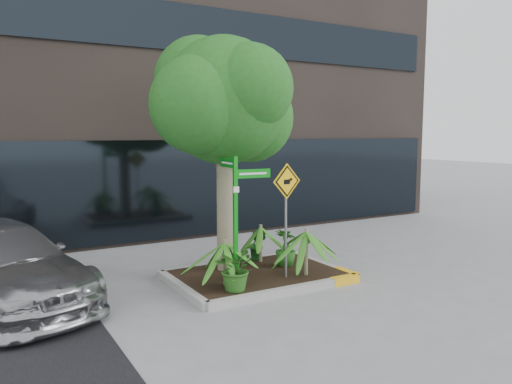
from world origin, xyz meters
TOP-DOWN VIEW (x-y plane):
  - ground at (0.00, 0.00)m, footprint 80.00×80.00m
  - planter at (0.23, 0.27)m, footprint 3.35×2.36m
  - tree at (-0.24, 0.85)m, footprint 3.19×2.83m
  - palm_front at (0.93, -0.33)m, footprint 1.03×1.03m
  - palm_left at (-0.71, -0.09)m, footprint 0.93×0.93m
  - palm_back at (0.69, 0.99)m, footprint 0.90×0.90m
  - shrub_a at (-0.71, -0.48)m, footprint 1.03×1.03m
  - shrub_b at (0.95, 0.42)m, footprint 0.60×0.60m
  - shrub_c at (-0.47, -0.28)m, footprint 0.38×0.38m
  - shrub_d at (0.71, 1.15)m, footprint 0.52×0.52m
  - street_sign_post at (-0.55, -0.26)m, footprint 0.73×0.75m
  - cattle_sign at (0.50, -0.26)m, footprint 0.66×0.13m

SIDE VIEW (x-z plane):
  - ground at x=0.00m, z-range 0.00..0.00m
  - planter at x=0.23m, z-range 0.03..0.18m
  - shrub_c at x=-0.47m, z-range 0.15..0.77m
  - shrub_d at x=0.71m, z-range 0.15..0.84m
  - shrub_b at x=0.95m, z-range 0.15..0.93m
  - shrub_a at x=-0.71m, z-range 0.15..0.96m
  - palm_back at x=0.69m, z-range 0.40..1.39m
  - palm_left at x=-0.71m, z-range 0.41..1.44m
  - palm_front at x=0.93m, z-range 0.43..1.57m
  - street_sign_post at x=-0.55m, z-range 0.29..2.77m
  - cattle_sign at x=0.50m, z-range 0.53..2.70m
  - tree at x=-0.24m, z-range 1.10..5.90m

